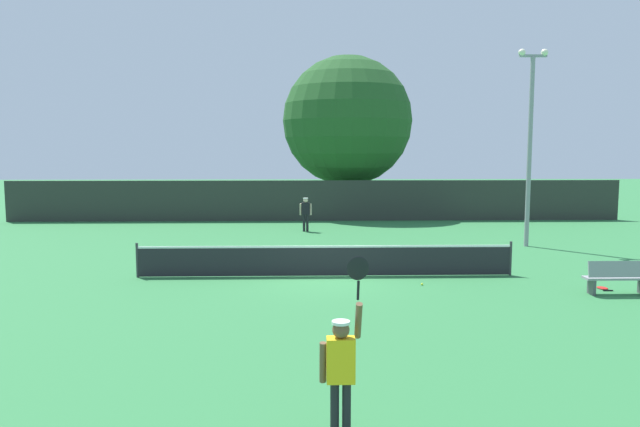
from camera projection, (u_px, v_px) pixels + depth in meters
ground_plane at (325, 276)px, 18.55m from camera, size 120.00×120.00×0.00m
tennis_net at (325, 260)px, 18.49m from camera, size 11.66×0.08×1.07m
perimeter_fence at (316, 201)px, 32.80m from camera, size 33.67×0.12×2.23m
player_serving at (342, 362)px, 7.99m from camera, size 0.67×0.39×2.51m
player_receiving at (306, 211)px, 28.54m from camera, size 0.57×0.24×1.62m
tennis_ball at (422, 284)px, 17.31m from camera, size 0.07×0.07×0.07m
spare_racket at (603, 288)px, 16.88m from camera, size 0.28×0.52×0.04m
courtside_bench at (619, 277)px, 16.15m from camera, size 1.80×0.44×0.95m
light_pole at (530, 135)px, 23.84m from camera, size 1.18×0.28×7.86m
large_tree at (347, 121)px, 35.61m from camera, size 7.69×7.69×9.46m
parked_car_near at (454, 195)px, 41.11m from camera, size 2.05×4.27×1.69m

